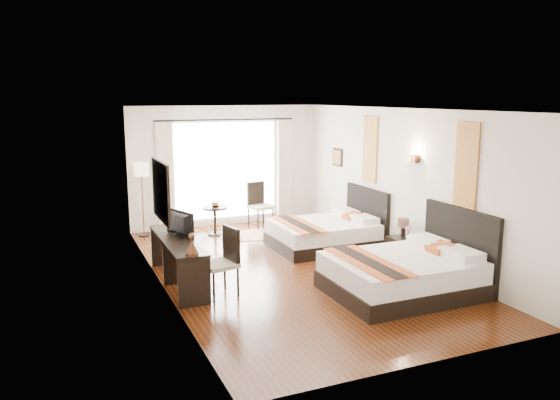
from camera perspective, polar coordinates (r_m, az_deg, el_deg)
name	(u,v)px	position (r m, az deg, el deg)	size (l,w,h in m)	color
floor	(291,270)	(9.72, 1.15, -7.30)	(4.50, 7.50, 0.01)	#321609
ceiling	(292,110)	(9.24, 1.21, 9.42)	(4.50, 7.50, 0.02)	white
wall_headboard	(400,183)	(10.48, 12.45, 1.70)	(0.01, 7.50, 2.80)	silver
wall_desk	(160,201)	(8.71, -12.42, -0.13)	(0.01, 7.50, 2.80)	silver
wall_window	(226,166)	(12.84, -5.69, 3.55)	(4.50, 0.01, 2.80)	silver
wall_entry	(431,246)	(6.23, 15.47, -4.63)	(4.50, 0.01, 2.80)	silver
window_glass	(226,170)	(12.84, -5.66, 3.10)	(2.40, 0.02, 2.20)	white
sheer_curtain	(227,171)	(12.79, -5.58, 3.06)	(2.30, 0.02, 2.10)	white
drape_left	(165,175)	(12.40, -11.93, 2.54)	(0.35, 0.14, 2.35)	#BFA994
drape_right	(285,169)	(13.25, 0.48, 3.30)	(0.35, 0.14, 2.35)	#BFA994
art_panel_near	(466,165)	(9.05, 18.90, 3.47)	(0.03, 0.50, 1.35)	#943515
art_panel_far	(370,149)	(11.27, 9.40, 5.25)	(0.03, 0.50, 1.35)	#943515
wall_sconce	(415,159)	(10.00, 13.92, 4.21)	(0.10, 0.14, 0.14)	#442818
mirror_frame	(161,191)	(8.74, -12.36, 0.91)	(0.04, 1.25, 0.95)	black
mirror_glass	(162,191)	(8.75, -12.20, 0.92)	(0.01, 1.12, 0.82)	white
bed_near	(407,272)	(8.75, 13.09, -7.37)	(2.24, 1.75, 1.27)	black
bed_far	(327,232)	(11.08, 4.96, -3.40)	(2.06, 1.60, 1.16)	black
nightstand	(402,251)	(10.21, 12.67, -5.20)	(0.41, 0.51, 0.49)	black
table_lamp	(403,224)	(10.15, 12.77, -2.47)	(0.21, 0.21, 0.34)	black
vase	(408,235)	(10.05, 13.24, -3.56)	(0.13, 0.13, 0.14)	black
console_desk	(178,261)	(9.06, -10.63, -6.30)	(0.50, 2.20, 0.76)	black
television	(176,224)	(9.04, -10.83, -2.45)	(0.75, 0.10, 0.43)	black
bronze_figurine	(192,246)	(7.98, -9.19, -4.73)	(0.19, 0.19, 0.29)	#442818
desk_chair	(221,275)	(8.47, -6.21, -7.80)	(0.58, 0.58, 1.06)	#BCB290
floor_lamp	(141,174)	(12.07, -14.29, 2.61)	(0.32, 0.32, 1.61)	black
side_table	(215,221)	(12.10, -6.81, -2.16)	(0.54, 0.54, 0.63)	black
fruit_bowl	(215,206)	(12.01, -6.78, -0.61)	(0.21, 0.21, 0.05)	#423017
window_chair	(260,213)	(12.73, -2.09, -1.42)	(0.57, 0.57, 1.04)	#BCB290
jute_rug	(251,235)	(12.00, -3.06, -3.72)	(1.36, 0.92, 0.01)	tan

